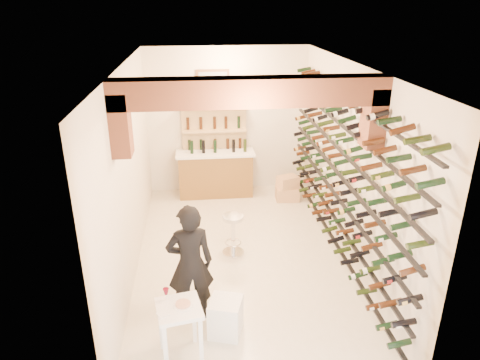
% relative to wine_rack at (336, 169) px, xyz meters
% --- Properties ---
extents(ground, '(6.00, 6.00, 0.00)m').
position_rel_wine_rack_xyz_m(ground, '(-1.53, 0.00, -1.55)').
color(ground, beige).
rests_on(ground, ground).
extents(room_shell, '(3.52, 6.02, 3.21)m').
position_rel_wine_rack_xyz_m(room_shell, '(-1.53, -0.26, 0.70)').
color(room_shell, beige).
rests_on(room_shell, ground).
extents(wine_rack, '(0.32, 5.70, 2.56)m').
position_rel_wine_rack_xyz_m(wine_rack, '(0.00, 0.00, 0.00)').
color(wine_rack, black).
rests_on(wine_rack, ground).
extents(back_counter, '(1.70, 0.62, 1.29)m').
position_rel_wine_rack_xyz_m(back_counter, '(-1.83, 2.65, -1.02)').
color(back_counter, brown).
rests_on(back_counter, ground).
extents(back_shelving, '(1.40, 0.31, 2.73)m').
position_rel_wine_rack_xyz_m(back_shelving, '(-1.83, 2.89, -0.38)').
color(back_shelving, tan).
rests_on(back_shelving, ground).
extents(tasting_table, '(0.60, 0.60, 0.91)m').
position_rel_wine_rack_xyz_m(tasting_table, '(-2.51, -2.18, -0.93)').
color(tasting_table, white).
rests_on(tasting_table, ground).
extents(white_stool, '(0.50, 0.50, 0.50)m').
position_rel_wine_rack_xyz_m(white_stool, '(-1.94, -1.81, -1.30)').
color(white_stool, white).
rests_on(white_stool, ground).
extents(person, '(0.67, 0.48, 1.71)m').
position_rel_wine_rack_xyz_m(person, '(-2.38, -1.44, -0.70)').
color(person, black).
rests_on(person, ground).
extents(chrome_barstool, '(0.38, 0.38, 0.73)m').
position_rel_wine_rack_xyz_m(chrome_barstool, '(-1.67, 0.13, -1.13)').
color(chrome_barstool, silver).
rests_on(chrome_barstool, ground).
extents(crate_lower, '(0.51, 0.37, 0.30)m').
position_rel_wine_rack_xyz_m(crate_lower, '(-0.29, 2.20, -1.40)').
color(crate_lower, tan).
rests_on(crate_lower, ground).
extents(crate_upper, '(0.51, 0.43, 0.25)m').
position_rel_wine_rack_xyz_m(crate_upper, '(-0.29, 2.20, -1.12)').
color(crate_upper, tan).
rests_on(crate_upper, crate_lower).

